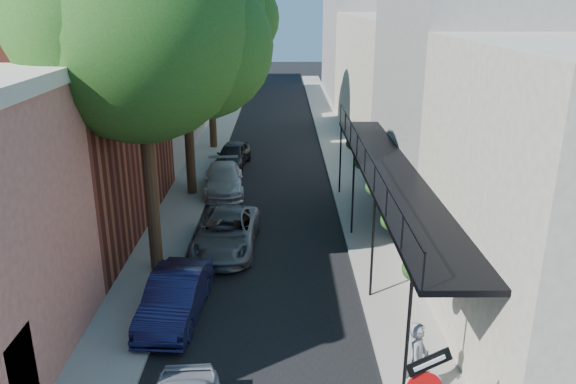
{
  "coord_description": "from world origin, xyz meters",
  "views": [
    {
      "loc": [
        0.55,
        -7.63,
        8.91
      ],
      "look_at": [
        0.74,
        10.21,
        2.8
      ],
      "focal_mm": 35.0,
      "sensor_mm": 36.0,
      "label": 1
    }
  ],
  "objects_px": {
    "oak_far": "(216,12)",
    "parked_car_d": "(224,179)",
    "pedestrian": "(417,360)",
    "parked_car_c": "(226,233)",
    "parked_car_e": "(233,155)",
    "parked_car_b": "(175,297)",
    "oak_near": "(154,36)",
    "oak_mid": "(193,44)"
  },
  "relations": [
    {
      "from": "parked_car_b",
      "to": "parked_car_c",
      "type": "bearing_deg",
      "value": 82.09
    },
    {
      "from": "oak_mid",
      "to": "oak_far",
      "type": "bearing_deg",
      "value": 89.59
    },
    {
      "from": "oak_mid",
      "to": "parked_car_d",
      "type": "height_order",
      "value": "oak_mid"
    },
    {
      "from": "oak_far",
      "to": "parked_car_e",
      "type": "bearing_deg",
      "value": -75.59
    },
    {
      "from": "parked_car_d",
      "to": "parked_car_c",
      "type": "bearing_deg",
      "value": -89.28
    },
    {
      "from": "oak_far",
      "to": "parked_car_d",
      "type": "relative_size",
      "value": 2.65
    },
    {
      "from": "oak_mid",
      "to": "parked_car_d",
      "type": "relative_size",
      "value": 2.27
    },
    {
      "from": "oak_mid",
      "to": "pedestrian",
      "type": "distance_m",
      "value": 17.59
    },
    {
      "from": "oak_far",
      "to": "parked_car_d",
      "type": "height_order",
      "value": "oak_far"
    },
    {
      "from": "oak_near",
      "to": "parked_car_e",
      "type": "xyz_separation_m",
      "value": [
        1.13,
        12.68,
        -7.21
      ]
    },
    {
      "from": "parked_car_d",
      "to": "oak_far",
      "type": "bearing_deg",
      "value": 91.1
    },
    {
      "from": "oak_far",
      "to": "oak_near",
      "type": "bearing_deg",
      "value": -90.04
    },
    {
      "from": "oak_far",
      "to": "parked_car_e",
      "type": "relative_size",
      "value": 3.03
    },
    {
      "from": "pedestrian",
      "to": "parked_car_b",
      "type": "bearing_deg",
      "value": 84.1
    },
    {
      "from": "oak_far",
      "to": "pedestrian",
      "type": "bearing_deg",
      "value": -73.81
    },
    {
      "from": "oak_mid",
      "to": "parked_car_e",
      "type": "bearing_deg",
      "value": 75.98
    },
    {
      "from": "parked_car_b",
      "to": "parked_car_e",
      "type": "xyz_separation_m",
      "value": [
        0.36,
        16.0,
        -0.02
      ]
    },
    {
      "from": "oak_far",
      "to": "parked_car_c",
      "type": "relative_size",
      "value": 2.46
    },
    {
      "from": "parked_car_e",
      "to": "pedestrian",
      "type": "bearing_deg",
      "value": -66.11
    },
    {
      "from": "oak_near",
      "to": "parked_car_d",
      "type": "bearing_deg",
      "value": 82.59
    },
    {
      "from": "pedestrian",
      "to": "oak_near",
      "type": "bearing_deg",
      "value": 69.68
    },
    {
      "from": "oak_near",
      "to": "pedestrian",
      "type": "distance_m",
      "value": 12.0
    },
    {
      "from": "oak_far",
      "to": "parked_car_b",
      "type": "xyz_separation_m",
      "value": [
        0.75,
        -20.33,
        -7.57
      ]
    },
    {
      "from": "oak_mid",
      "to": "parked_car_c",
      "type": "xyz_separation_m",
      "value": [
        1.86,
        -6.48,
        -6.38
      ]
    },
    {
      "from": "parked_car_e",
      "to": "parked_car_b",
      "type": "bearing_deg",
      "value": -83.97
    },
    {
      "from": "oak_mid",
      "to": "parked_car_c",
      "type": "distance_m",
      "value": 9.28
    },
    {
      "from": "parked_car_e",
      "to": "oak_far",
      "type": "bearing_deg",
      "value": 111.72
    },
    {
      "from": "oak_near",
      "to": "oak_far",
      "type": "height_order",
      "value": "oak_far"
    },
    {
      "from": "parked_car_b",
      "to": "parked_car_d",
      "type": "relative_size",
      "value": 0.93
    },
    {
      "from": "oak_near",
      "to": "parked_car_d",
      "type": "xyz_separation_m",
      "value": [
        1.06,
        8.17,
        -7.23
      ]
    },
    {
      "from": "parked_car_c",
      "to": "parked_car_e",
      "type": "height_order",
      "value": "parked_car_c"
    },
    {
      "from": "oak_near",
      "to": "parked_car_e",
      "type": "relative_size",
      "value": 2.91
    },
    {
      "from": "parked_car_b",
      "to": "parked_car_c",
      "type": "relative_size",
      "value": 0.87
    },
    {
      "from": "parked_car_b",
      "to": "pedestrian",
      "type": "relative_size",
      "value": 2.16
    },
    {
      "from": "oak_mid",
      "to": "pedestrian",
      "type": "xyz_separation_m",
      "value": [
        7.04,
        -14.97,
        -5.97
      ]
    },
    {
      "from": "pedestrian",
      "to": "parked_car_c",
      "type": "bearing_deg",
      "value": 56.11
    },
    {
      "from": "oak_far",
      "to": "parked_car_d",
      "type": "bearing_deg",
      "value": -83.23
    },
    {
      "from": "oak_mid",
      "to": "pedestrian",
      "type": "height_order",
      "value": "oak_mid"
    },
    {
      "from": "parked_car_e",
      "to": "pedestrian",
      "type": "xyz_separation_m",
      "value": [
        5.86,
        -19.68,
        0.42
      ]
    },
    {
      "from": "parked_car_e",
      "to": "oak_near",
      "type": "bearing_deg",
      "value": -87.76
    },
    {
      "from": "oak_far",
      "to": "oak_mid",
      "type": "bearing_deg",
      "value": -90.41
    },
    {
      "from": "parked_car_d",
      "to": "parked_car_e",
      "type": "relative_size",
      "value": 1.15
    }
  ]
}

